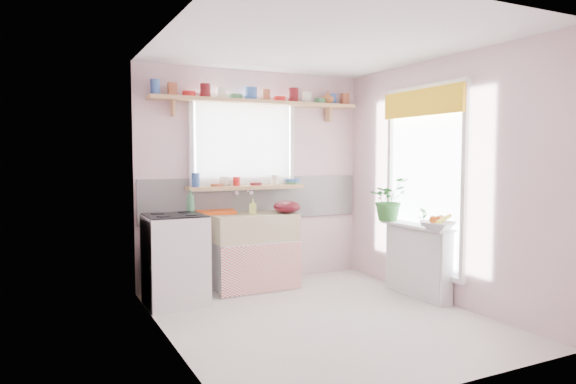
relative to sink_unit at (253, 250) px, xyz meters
name	(u,v)px	position (x,y,z in m)	size (l,w,h in m)	color
room	(335,168)	(0.81, -0.43, 0.94)	(3.20, 3.20, 3.20)	silver
sink_unit	(253,250)	(0.00, 0.00, 0.00)	(0.95, 0.65, 1.11)	white
cooker	(175,259)	(-0.95, -0.24, 0.03)	(0.58, 0.58, 0.93)	white
radiator_ledge	(417,259)	(1.45, -1.09, -0.03)	(0.22, 0.95, 0.78)	white
windowsill	(246,187)	(0.00, 0.19, 0.71)	(1.40, 0.22, 0.04)	tan
pine_shelf	(258,102)	(0.15, 0.18, 1.69)	(2.52, 0.24, 0.04)	tan
shelf_crockery	(258,96)	(0.15, 0.18, 1.76)	(2.47, 0.11, 0.12)	#3359A5
sill_crockery	(242,181)	(-0.05, 0.19, 0.78)	(1.35, 0.11, 0.12)	#3359A5
dish_tray	(215,212)	(-0.38, 0.21, 0.44)	(0.44, 0.33, 0.04)	#F55115
colander	(287,207)	(0.38, -0.12, 0.49)	(0.32, 0.32, 0.14)	#520E17
jade_plant	(388,199)	(1.36, -0.69, 0.59)	(0.44, 0.38, 0.48)	#2E6F2C
fruit_bowl	(438,226)	(1.36, -1.49, 0.38)	(0.32, 0.32, 0.08)	silver
herb_pot	(423,216)	(1.42, -1.20, 0.44)	(0.10, 0.07, 0.19)	#2D6F2C
soap_bottle_sink	(253,207)	(-0.01, -0.04, 0.50)	(0.08, 0.08, 0.17)	#CFE565
sill_cup	(224,181)	(-0.25, 0.25, 0.78)	(0.13, 0.13, 0.10)	silver
sill_bowl	(292,181)	(0.62, 0.25, 0.76)	(0.20, 0.20, 0.06)	#375DB5
shelf_vase	(328,98)	(1.09, 0.19, 1.79)	(0.16, 0.16, 0.16)	#A05A31
cooker_bottle	(190,200)	(-0.73, -0.05, 0.60)	(0.09, 0.09, 0.23)	#43875A
fruit	(439,219)	(1.37, -1.49, 0.44)	(0.20, 0.14, 0.10)	#D55611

